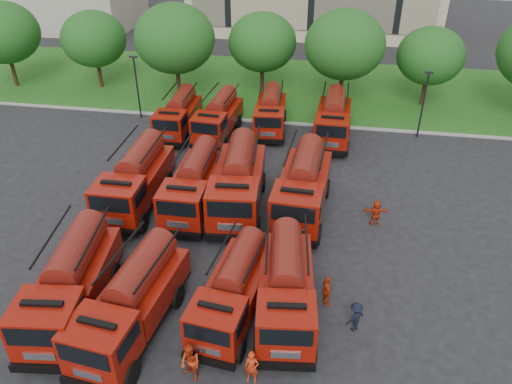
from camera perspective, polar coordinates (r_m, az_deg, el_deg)
ground at (r=25.70m, az=-5.46°, el=-8.62°), size 140.00×140.00×0.00m
lawn at (r=47.98m, az=2.28°, el=12.01°), size 70.00×16.00×0.12m
curb at (r=40.55m, az=0.76°, el=8.08°), size 70.00×0.30×0.14m
tree_0 at (r=51.59m, az=-26.93°, el=15.94°), size 6.30×6.30×7.70m
tree_1 at (r=48.44m, az=-18.05°, el=16.30°), size 5.71×5.71×6.98m
tree_2 at (r=43.86m, az=-9.28°, el=16.93°), size 6.72×6.72×8.22m
tree_3 at (r=44.78m, az=0.74°, el=16.75°), size 5.88×5.88×7.19m
tree_4 at (r=42.71m, az=10.12°, el=16.24°), size 6.55×6.55×8.01m
tree_5 at (r=44.54m, az=19.33°, el=14.46°), size 5.46×5.46×6.68m
lamp_post_0 at (r=41.45m, az=-13.47°, el=11.97°), size 0.60×0.25×5.11m
lamp_post_1 at (r=38.96m, az=18.61°, el=9.82°), size 0.60×0.25×5.11m
fire_truck_0 at (r=23.71m, az=-20.38°, el=-9.72°), size 3.42×7.64×3.36m
fire_truck_1 at (r=22.16m, az=-14.01°, el=-12.08°), size 3.29×7.37×3.24m
fire_truck_2 at (r=22.29m, az=-2.61°, el=-11.13°), size 2.98×6.63×2.91m
fire_truck_3 at (r=22.31m, az=3.44°, el=-10.73°), size 3.16×7.12×3.14m
fire_truck_4 at (r=30.20m, az=-13.59°, el=1.47°), size 2.82×7.53×3.42m
fire_truck_5 at (r=29.26m, az=-7.06°, el=0.93°), size 2.69×7.17×3.25m
fire_truck_6 at (r=28.97m, az=-2.08°, el=1.24°), size 3.45×8.12×3.60m
fire_truck_7 at (r=28.70m, az=5.36°, el=0.66°), size 3.15×7.82×3.50m
fire_truck_8 at (r=38.76m, az=-8.86°, el=8.74°), size 2.43×6.43×2.91m
fire_truck_9 at (r=37.87m, az=-4.35°, el=8.53°), size 2.77×6.73×3.00m
fire_truck_10 at (r=38.76m, az=1.66°, el=9.12°), size 2.77×6.56×2.91m
fire_truck_11 at (r=37.67m, az=8.81°, el=8.25°), size 2.68×7.04×3.18m
firefighter_0 at (r=21.03m, az=-0.48°, el=-20.70°), size 0.59×0.45×1.56m
firefighter_1 at (r=21.24m, az=-7.32°, el=-20.32°), size 0.99×0.88×1.79m
firefighter_2 at (r=23.98m, az=7.94°, el=-12.50°), size 0.80×1.06×1.60m
firefighter_3 at (r=23.11m, az=11.10°, el=-15.09°), size 1.04×1.02×1.49m
firefighter_4 at (r=28.90m, az=-9.36°, el=-3.64°), size 1.10×0.90×1.95m
firefighter_5 at (r=29.32m, az=13.34°, el=-3.56°), size 1.52×0.83×1.56m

